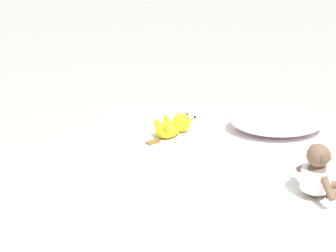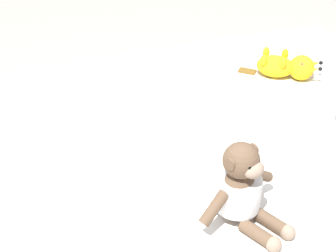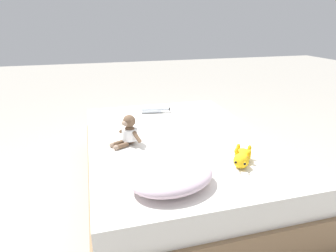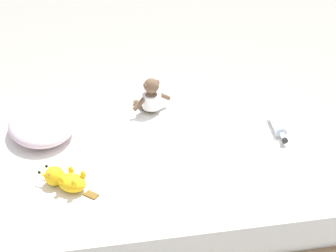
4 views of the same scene
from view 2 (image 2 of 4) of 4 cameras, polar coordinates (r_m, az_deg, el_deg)
The scene contains 4 objects.
ground_plane at distance 2.01m, azimuth 1.00°, elevation -12.83°, with size 16.00×16.00×0.00m, color #9E998E.
bed at distance 1.85m, azimuth 1.07°, elevation -7.71°, with size 1.46×2.03×0.48m.
plush_monkey at distance 1.36m, azimuth 8.21°, elevation -7.02°, with size 0.25×0.27×0.24m.
plush_yellow_creature at distance 2.11m, azimuth 13.02°, elevation 6.48°, with size 0.24×0.30×0.10m.
Camera 2 is at (1.32, -0.48, 1.44)m, focal length 54.84 mm.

